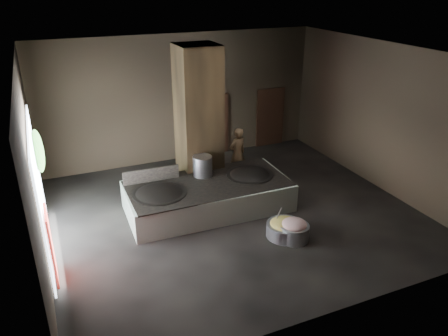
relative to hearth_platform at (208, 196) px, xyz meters
name	(u,v)px	position (x,y,z in m)	size (l,w,h in m)	color
floor	(233,214)	(0.57, -0.51, -0.45)	(10.00, 9.00, 0.10)	black
ceiling	(235,51)	(0.57, -0.51, 4.15)	(10.00, 9.00, 0.10)	black
back_wall	(181,98)	(0.57, 4.04, 1.85)	(10.00, 0.10, 4.50)	black
front_wall	(338,220)	(0.57, -5.06, 1.85)	(10.00, 0.10, 4.50)	black
left_wall	(30,170)	(-4.48, -0.51, 1.85)	(0.10, 9.00, 4.50)	black
right_wall	(382,117)	(5.62, -0.51, 1.85)	(0.10, 9.00, 4.50)	black
pillar	(199,121)	(0.27, 1.39, 1.85)	(1.20, 1.20, 4.50)	black
hearth_platform	(208,196)	(0.00, 0.00, 0.00)	(4.65, 2.22, 0.81)	silver
platform_cap	(208,183)	(0.00, 0.00, 0.41)	(4.55, 2.18, 0.03)	black
wok_left	(159,195)	(-1.45, -0.05, 0.35)	(1.47, 1.47, 0.40)	black
wok_left_rim	(159,193)	(-1.45, -0.05, 0.42)	(1.50, 1.50, 0.05)	black
wok_right	(249,177)	(1.35, 0.05, 0.35)	(1.36, 1.36, 0.38)	black
wok_right_rim	(250,175)	(1.35, 0.05, 0.42)	(1.39, 1.39, 0.05)	black
stock_pot	(203,166)	(0.05, 0.55, 0.73)	(0.57, 0.57, 0.61)	#AAABB2
splash_guard	(151,175)	(-1.45, 0.75, 0.63)	(1.62, 0.06, 0.40)	black
cook	(237,153)	(1.68, 1.61, 0.47)	(0.64, 0.41, 1.75)	olive
veg_basin	(285,230)	(1.31, -2.16, -0.22)	(0.98, 0.98, 0.36)	gray
veg_fill	(285,224)	(1.31, -2.16, -0.05)	(0.80, 0.80, 0.25)	#89A550
ladle	(278,216)	(1.16, -2.01, 0.15)	(0.03, 0.03, 0.77)	#AAABB2
meat_basin	(294,232)	(1.43, -2.39, -0.19)	(0.78, 0.78, 0.43)	gray
meat_fill	(294,224)	(1.43, -2.39, 0.05)	(0.65, 0.65, 0.25)	#AA6666
doorway_near	(213,126)	(1.77, 3.94, 0.70)	(1.18, 0.08, 2.38)	black
doorway_near_glow	(208,129)	(1.50, 3.84, 0.65)	(0.87, 0.04, 2.07)	#8C6647
doorway_far	(270,118)	(4.17, 3.94, 0.70)	(1.18, 0.08, 2.38)	black
doorway_far_glow	(273,117)	(4.41, 4.14, 0.65)	(0.79, 0.04, 1.88)	#8C6647
left_opening	(40,191)	(-4.38, -0.31, 1.20)	(0.04, 4.20, 3.10)	white
pavilion_sliver	(51,246)	(-4.31, -1.61, 0.45)	(0.05, 0.90, 1.70)	maroon
tree_silhouette	(38,151)	(-4.28, 0.79, 1.80)	(0.28, 1.10, 1.10)	#194714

